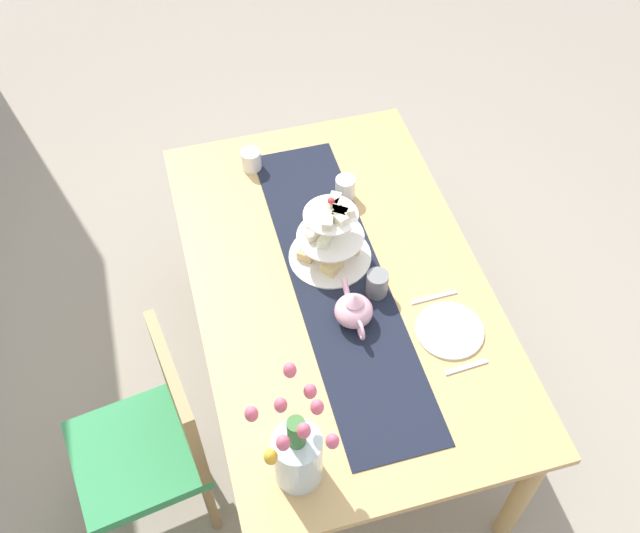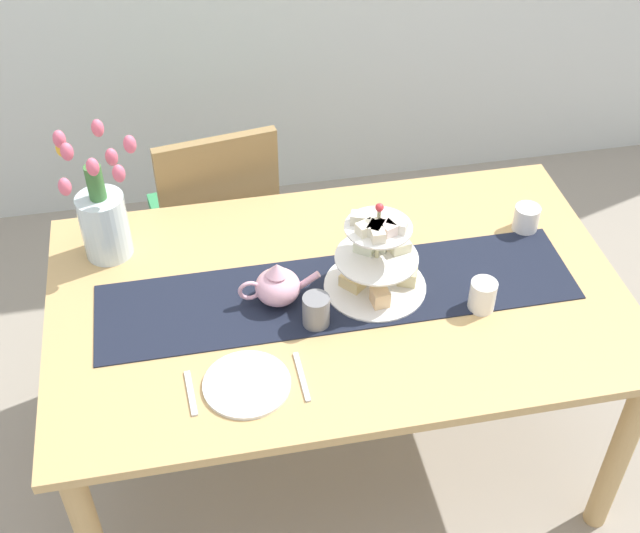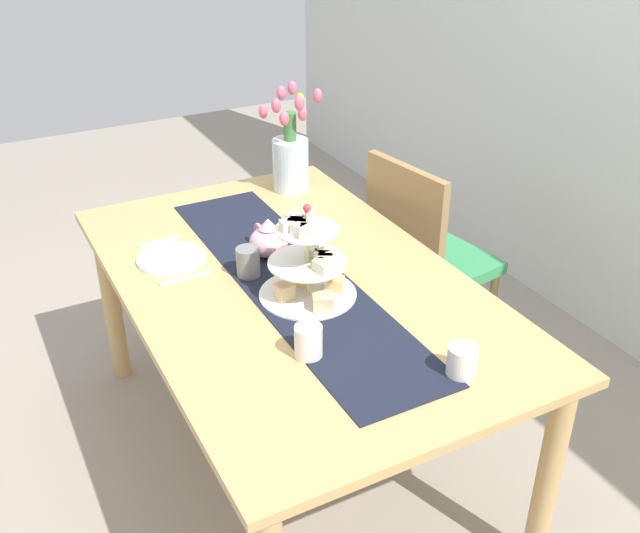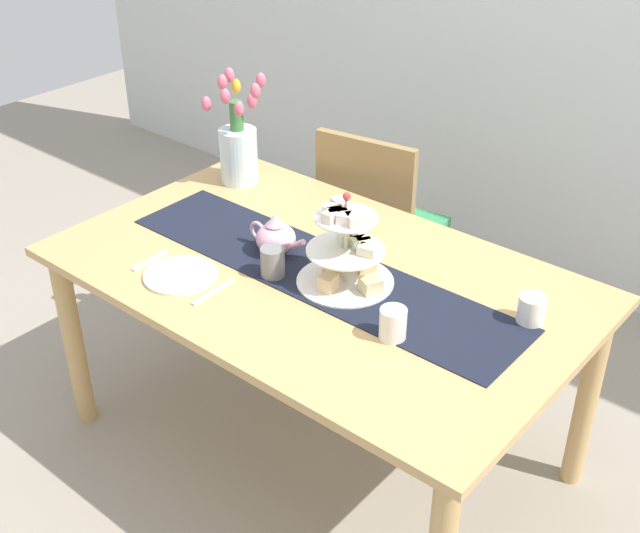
% 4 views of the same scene
% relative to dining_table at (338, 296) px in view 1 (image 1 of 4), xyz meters
% --- Properties ---
extents(ground_plane, '(8.00, 8.00, 0.00)m').
position_rel_dining_table_xyz_m(ground_plane, '(0.00, 0.00, -0.65)').
color(ground_plane, gray).
extents(dining_table, '(1.67, 1.02, 0.74)m').
position_rel_dining_table_xyz_m(dining_table, '(0.00, 0.00, 0.00)').
color(dining_table, tan).
rests_on(dining_table, ground_plane).
extents(chair_left, '(0.48, 0.48, 0.91)m').
position_rel_dining_table_xyz_m(chair_left, '(-0.30, 0.74, -0.14)').
color(chair_left, olive).
rests_on(chair_left, ground_plane).
extents(table_runner, '(1.40, 0.32, 0.00)m').
position_rel_dining_table_xyz_m(table_runner, '(0.00, 0.00, 0.10)').
color(table_runner, black).
rests_on(table_runner, dining_table).
extents(tiered_cake_stand, '(0.30, 0.30, 0.30)m').
position_rel_dining_table_xyz_m(tiered_cake_stand, '(0.11, 0.00, 0.20)').
color(tiered_cake_stand, beige).
rests_on(tiered_cake_stand, table_runner).
extents(teapot, '(0.24, 0.13, 0.14)m').
position_rel_dining_table_xyz_m(teapot, '(-0.18, 0.00, 0.15)').
color(teapot, '#E5A8BC').
rests_on(teapot, table_runner).
extents(tulip_vase, '(0.23, 0.22, 0.42)m').
position_rel_dining_table_xyz_m(tulip_vase, '(-0.65, 0.31, 0.24)').
color(tulip_vase, silver).
rests_on(tulip_vase, dining_table).
extents(cream_jug, '(0.08, 0.08, 0.08)m').
position_rel_dining_table_xyz_m(cream_jug, '(0.64, 0.18, 0.14)').
color(cream_jug, white).
rests_on(cream_jug, dining_table).
extents(dinner_plate_left, '(0.23, 0.23, 0.01)m').
position_rel_dining_table_xyz_m(dinner_plate_left, '(-0.31, -0.30, 0.10)').
color(dinner_plate_left, white).
rests_on(dinner_plate_left, dining_table).
extents(fork_left, '(0.03, 0.15, 0.01)m').
position_rel_dining_table_xyz_m(fork_left, '(-0.45, -0.30, 0.10)').
color(fork_left, silver).
rests_on(fork_left, dining_table).
extents(knife_left, '(0.02, 0.17, 0.01)m').
position_rel_dining_table_xyz_m(knife_left, '(-0.16, -0.30, 0.10)').
color(knife_left, silver).
rests_on(knife_left, dining_table).
extents(mug_grey, '(0.08, 0.08, 0.09)m').
position_rel_dining_table_xyz_m(mug_grey, '(-0.09, -0.11, 0.15)').
color(mug_grey, slate).
rests_on(mug_grey, table_runner).
extents(mug_white_text, '(0.08, 0.08, 0.09)m').
position_rel_dining_table_xyz_m(mug_white_text, '(0.39, -0.14, 0.14)').
color(mug_white_text, white).
rests_on(mug_white_text, dining_table).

